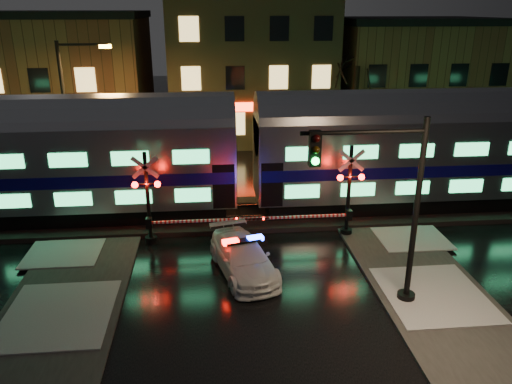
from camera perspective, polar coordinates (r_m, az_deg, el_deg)
ground at (r=20.26m, az=-1.18°, el=-8.37°), size 120.00×120.00×0.00m
ballast at (r=24.71m, az=-2.06°, el=-2.56°), size 90.00×4.20×0.24m
sidewalk_left at (r=16.07m, az=-24.52°, el=-18.82°), size 4.00×20.00×0.12m
sidewalk_right at (r=17.07m, az=23.84°, el=-16.18°), size 4.00×20.00×0.12m
building_left at (r=41.75m, az=-22.19°, el=11.69°), size 14.00×10.00×9.00m
building_mid at (r=40.55m, az=-0.81°, el=14.71°), size 12.00×11.00×11.50m
building_right at (r=43.28m, az=17.09°, el=12.21°), size 12.00×10.00×8.50m
train at (r=23.65m, az=-1.23°, el=4.77°), size 51.00×3.12×5.92m
police_car at (r=19.44m, az=-1.48°, el=-7.46°), size 2.86×4.86×1.48m
crossing_signal_right at (r=22.30m, az=9.68°, el=-0.96°), size 5.93×0.66×4.20m
crossing_signal_left at (r=21.70m, az=-11.28°, el=-1.75°), size 5.86×0.66×4.15m
traffic_light at (r=16.80m, az=14.66°, el=-2.13°), size 4.26×0.74×6.59m
streetlight at (r=28.12m, az=-20.38°, el=8.83°), size 2.74×0.29×8.19m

